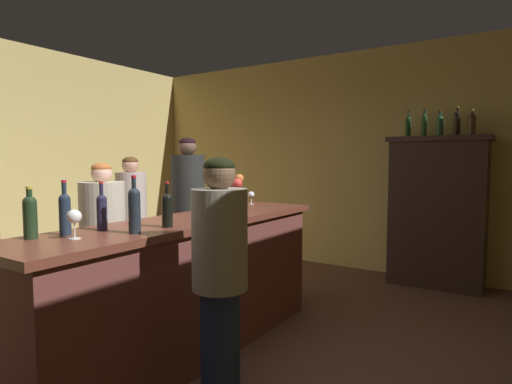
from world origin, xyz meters
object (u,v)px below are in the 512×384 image
at_px(wine_glass_front, 74,217).
at_px(wine_glass_mid, 242,197).
at_px(wine_bottle_rose, 102,210).
at_px(bartender, 220,276).
at_px(display_bottle_right, 472,124).
at_px(patron_near_entrance, 188,206).
at_px(patron_tall, 132,220).
at_px(display_bottle_center, 440,125).
at_px(display_bottle_midright, 457,122).
at_px(wine_bottle_chardonnay, 167,208).
at_px(display_bottle_midleft, 424,124).
at_px(wine_bottle_merlot, 30,215).
at_px(bar_counter, 189,287).
at_px(patron_in_navy, 103,239).
at_px(wine_glass_rear, 220,204).
at_px(wine_bottle_pinot, 217,197).
at_px(wine_bottle_riesling, 134,208).
at_px(flower_arrangement, 234,195).
at_px(display_bottle_left, 408,126).
at_px(wine_glass_spare, 251,195).
at_px(cheese_plate, 216,210).
at_px(display_cabinet, 437,209).
at_px(wine_bottle_malbec, 65,211).

xyz_separation_m(wine_glass_front, wine_glass_mid, (-0.12, 1.81, -0.02)).
bearing_deg(wine_bottle_rose, bartender, 12.56).
relative_size(display_bottle_right, patron_near_entrance, 0.17).
bearing_deg(patron_tall, display_bottle_center, 87.25).
height_order(wine_bottle_rose, bartender, bartender).
bearing_deg(display_bottle_midright, wine_glass_front, -109.92).
height_order(display_bottle_right, patron_tall, display_bottle_right).
height_order(wine_bottle_rose, wine_bottle_chardonnay, wine_bottle_rose).
relative_size(display_bottle_midleft, display_bottle_center, 1.06).
bearing_deg(wine_bottle_merlot, display_bottle_center, 70.33).
relative_size(wine_bottle_merlot, wine_bottle_chardonnay, 0.98).
bearing_deg(wine_glass_front, wine_glass_mid, 93.82).
distance_m(bar_counter, display_bottle_center, 3.48).
bearing_deg(patron_in_navy, wine_glass_rear, 10.06).
distance_m(wine_bottle_pinot, wine_glass_mid, 0.48).
bearing_deg(wine_bottle_riesling, flower_arrangement, 94.42).
height_order(wine_bottle_riesling, display_bottle_midleft, display_bottle_midleft).
distance_m(display_bottle_left, patron_tall, 3.41).
relative_size(wine_glass_rear, display_bottle_right, 0.51).
xyz_separation_m(wine_bottle_chardonnay, bartender, (0.54, -0.13, -0.35)).
relative_size(wine_glass_spare, cheese_plate, 0.84).
xyz_separation_m(wine_bottle_pinot, wine_bottle_riesling, (0.18, -1.03, 0.02)).
bearing_deg(patron_near_entrance, patron_tall, -82.29).
bearing_deg(display_bottle_midleft, display_bottle_midright, -0.00).
distance_m(display_cabinet, wine_glass_spare, 2.31).
relative_size(wine_bottle_merlot, display_bottle_midright, 0.89).
relative_size(wine_glass_front, flower_arrangement, 0.51).
relative_size(cheese_plate, display_bottle_center, 0.50).
bearing_deg(wine_glass_spare, bar_counter, -80.72).
bearing_deg(wine_glass_mid, display_bottle_midright, 53.60).
bearing_deg(patron_in_navy, wine_glass_front, -42.55).
relative_size(display_cabinet, cheese_plate, 11.50).
xyz_separation_m(wine_bottle_malbec, wine_bottle_merlot, (-0.05, -0.18, -0.00)).
distance_m(display_cabinet, wine_glass_mid, 2.49).
xyz_separation_m(bar_counter, display_bottle_right, (1.57, 2.94, 1.37)).
distance_m(wine_glass_spare, display_bottle_midleft, 2.33).
height_order(display_bottle_midleft, bartender, display_bottle_midleft).
height_order(wine_glass_rear, display_bottle_right, display_bottle_right).
relative_size(wine_bottle_riesling, patron_near_entrance, 0.20).
bearing_deg(display_bottle_midright, patron_tall, -142.38).
relative_size(wine_bottle_pinot, display_bottle_midright, 0.89).
xyz_separation_m(wine_bottle_malbec, wine_glass_mid, (0.04, 1.77, -0.04)).
relative_size(flower_arrangement, display_bottle_right, 1.12).
distance_m(display_bottle_center, patron_near_entrance, 3.07).
bearing_deg(flower_arrangement, wine_bottle_malbec, -98.60).
bearing_deg(bar_counter, bartender, -35.40).
distance_m(wine_glass_front, cheese_plate, 1.47).
relative_size(display_bottle_right, bartender, 0.19).
xyz_separation_m(wine_bottle_riesling, cheese_plate, (-0.29, 1.14, -0.15)).
relative_size(bar_counter, wine_glass_front, 16.66).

